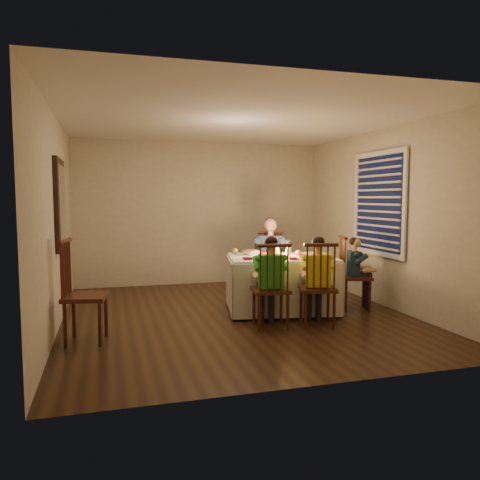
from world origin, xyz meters
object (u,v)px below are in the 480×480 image
object	(u,v)px
chair_end	(354,309)
child_teal	(354,309)
adult	(270,299)
child_green	(270,327)
chair_near_right	(317,325)
serving_bowl	(251,253)
chair_adult	(270,299)
chair_extra	(87,342)
child_yellow	(317,325)
dining_table	(282,272)
chair_near_left	(270,327)

from	to	relation	value
chair_end	child_teal	bearing A→B (deg)	0.00
adult	child_green	bearing A→B (deg)	-89.72
child_green	chair_near_right	bearing A→B (deg)	-179.99
serving_bowl	chair_end	bearing A→B (deg)	-19.57
chair_adult	child_teal	distance (m)	1.35
chair_extra	serving_bowl	distance (m)	2.59
chair_near_right	child_yellow	world-z (taller)	child_yellow
dining_table	child_teal	bearing A→B (deg)	-0.68
chair_near_right	adult	bearing A→B (deg)	-74.22
chair_adult	child_teal	world-z (taller)	chair_adult
chair_extra	adult	size ratio (longest dim) A/B	0.90
chair_near_left	chair_near_right	distance (m)	0.60
chair_near_left	child_green	bearing A→B (deg)	-0.00
dining_table	chair_near_left	xyz separation A→B (m)	(-0.43, -0.76, -0.55)
chair_extra	dining_table	bearing A→B (deg)	-64.16
child_green	serving_bowl	world-z (taller)	serving_bowl
child_teal	serving_bowl	xyz separation A→B (m)	(-1.40, 0.50, 0.80)
chair_adult	chair_end	bearing A→B (deg)	-26.22
chair_near_left	chair_end	bearing A→B (deg)	-152.29
chair_end	child_teal	size ratio (longest dim) A/B	1.02
child_yellow	adult	bearing A→B (deg)	-74.22
chair_extra	child_yellow	distance (m)	2.74
child_yellow	chair_end	bearing A→B (deg)	-130.37
chair_near_right	child_green	size ratio (longest dim) A/B	0.93
chair_extra	adult	bearing A→B (deg)	-50.91
chair_extra	child_green	bearing A→B (deg)	-80.70
child_green	chair_extra	bearing A→B (deg)	6.58
dining_table	adult	bearing A→B (deg)	92.19
dining_table	child_yellow	xyz separation A→B (m)	(0.16, -0.83, -0.55)
serving_bowl	child_green	bearing A→B (deg)	-94.37
chair_adult	chair_near_left	bearing A→B (deg)	-89.72
chair_end	child_yellow	xyz separation A→B (m)	(-0.89, -0.63, 0.00)
chair_near_right	serving_bowl	bearing A→B (deg)	-51.70
dining_table	chair_near_right	xyz separation A→B (m)	(0.16, -0.83, -0.55)
chair_end	chair_near_right	bearing A→B (deg)	141.80
child_yellow	dining_table	bearing A→B (deg)	-65.35
adult	child_yellow	size ratio (longest dim) A/B	1.14
chair_near_left	child_yellow	distance (m)	0.60
adult	child_green	size ratio (longest dim) A/B	1.13
chair_extra	child_yellow	size ratio (longest dim) A/B	1.03
chair_near_right	child_yellow	size ratio (longest dim) A/B	0.94
chair_extra	chair_adult	bearing A→B (deg)	-50.91
chair_near_right	child_teal	xyz separation A→B (m)	(0.89, 0.63, 0.00)
chair_near_left	chair_near_right	world-z (taller)	same
chair_adult	child_green	world-z (taller)	child_green
chair_end	adult	distance (m)	1.35
child_green	serving_bowl	bearing A→B (deg)	-87.56
chair_adult	adult	world-z (taller)	adult
dining_table	child_teal	size ratio (longest dim) A/B	1.60
dining_table	chair_adult	xyz separation A→B (m)	(0.11, 0.77, -0.55)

